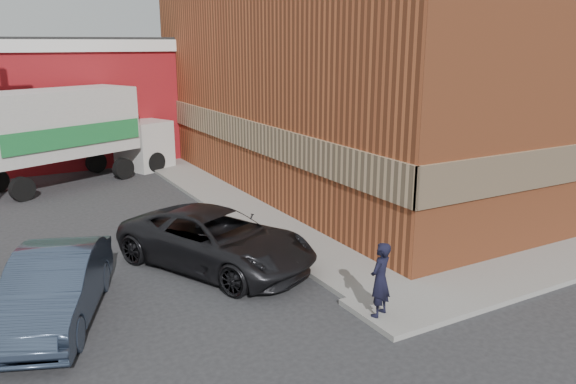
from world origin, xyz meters
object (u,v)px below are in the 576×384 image
sedan (54,287)px  suv_a (216,240)px  brick_building (400,60)px  man (380,279)px  box_truck (75,129)px

sedan → suv_a: bearing=36.4°
brick_building → sedan: (-14.29, -6.81, -3.97)m
man → sedan: 6.43m
brick_building → box_truck: (-11.83, 5.05, -2.56)m
sedan → suv_a: sedan is taller
brick_building → man: bearing=-131.1°
brick_building → suv_a: brick_building is taller
brick_building → man: (-8.70, -9.96, -3.80)m
suv_a → man: bearing=-92.9°
man → suv_a: bearing=-91.2°
brick_building → sedan: bearing=-154.5°
suv_a → box_truck: (-1.38, 10.86, 1.41)m
brick_building → sedan: 16.33m
man → suv_a: man is taller
box_truck → sedan: bearing=-124.0°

